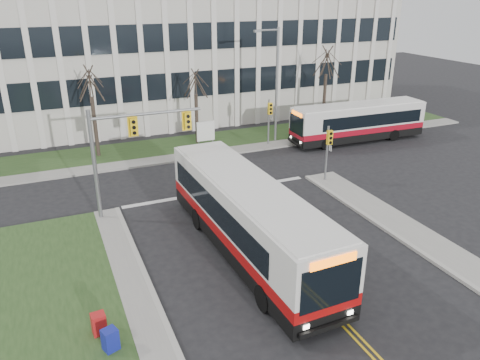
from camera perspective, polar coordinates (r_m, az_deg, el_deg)
name	(u,v)px	position (r m, az deg, el deg)	size (l,w,h in m)	color
ground	(277,254)	(22.98, 4.53, -8.98)	(120.00, 120.00, 0.00)	black
sidewalk_east	(476,272)	(23.98, 26.82, -9.95)	(2.00, 26.00, 0.14)	#9E9B93
sidewalk_cross	(245,149)	(37.44, 0.63, 3.84)	(44.00, 1.60, 0.14)	#9E9B93
building_lawn	(232,139)	(39.90, -1.00, 4.99)	(44.00, 5.00, 0.12)	#26421C
office_building	(187,51)	(49.78, -6.47, 15.30)	(40.00, 16.00, 12.00)	beige
mast_arm_signal	(125,143)	(25.90, -13.87, 4.45)	(6.11, 0.38, 6.20)	slate
signal_pole_near	(328,146)	(30.79, 10.69, 4.10)	(0.34, 0.39, 3.80)	slate
signal_pole_far	(269,116)	(37.84, 3.60, 7.83)	(0.34, 0.39, 3.80)	slate
streetlight	(275,80)	(38.33, 4.29, 12.12)	(2.15, 0.25, 9.20)	slate
directory_sign	(206,131)	(38.30, -4.21, 5.92)	(1.50, 0.12, 2.00)	slate
tree_left	(90,85)	(36.03, -17.79, 11.01)	(1.80, 1.80, 7.70)	#42352B
tree_mid	(195,85)	(37.93, -5.45, 11.50)	(1.80, 1.80, 6.82)	#42352B
tree_right	(327,63)	(42.75, 10.52, 13.84)	(1.80, 1.80, 8.25)	#42352B
bus_main	(248,220)	(22.18, 0.97, -4.84)	(2.90, 13.38, 3.57)	silver
bus_cross	(358,123)	(40.52, 14.18, 6.77)	(2.51, 11.59, 3.09)	silver
newspaper_box_blue	(110,341)	(17.88, -15.52, -18.37)	(0.50, 0.45, 0.95)	navy
newspaper_box_red	(99,325)	(18.66, -16.81, -16.56)	(0.50, 0.45, 0.95)	#AF1617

